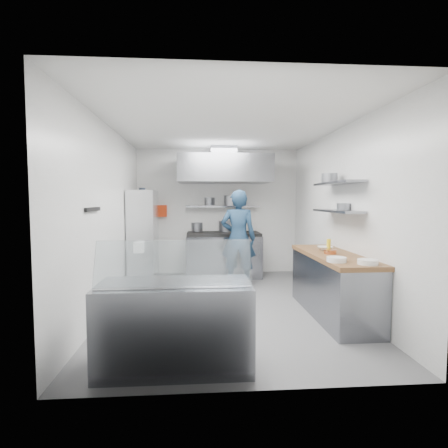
{
  "coord_description": "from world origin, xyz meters",
  "views": [
    {
      "loc": [
        -0.45,
        -5.42,
        1.67
      ],
      "look_at": [
        0.0,
        0.6,
        1.25
      ],
      "focal_mm": 28.0,
      "sensor_mm": 36.0,
      "label": 1
    }
  ],
  "objects": [
    {
      "name": "floor",
      "position": [
        0.0,
        0.0,
        0.0
      ],
      "size": [
        5.0,
        5.0,
        0.0
      ],
      "primitive_type": "plane",
      "color": "#57575A",
      "rests_on": "ground"
    },
    {
      "name": "ceiling",
      "position": [
        0.0,
        0.0,
        2.8
      ],
      "size": [
        5.0,
        5.0,
        0.0
      ],
      "primitive_type": "plane",
      "rotation": [
        3.14,
        0.0,
        0.0
      ],
      "color": "silver",
      "rests_on": "wall_back"
    },
    {
      "name": "wall_back",
      "position": [
        0.0,
        2.5,
        1.4
      ],
      "size": [
        3.6,
        2.8,
        0.02
      ],
      "primitive_type": "cube",
      "rotation": [
        1.57,
        0.0,
        0.0
      ],
      "color": "white",
      "rests_on": "floor"
    },
    {
      "name": "wall_front",
      "position": [
        0.0,
        -2.5,
        1.4
      ],
      "size": [
        3.6,
        2.8,
        0.02
      ],
      "primitive_type": "cube",
      "rotation": [
        -1.57,
        0.0,
        0.0
      ],
      "color": "white",
      "rests_on": "floor"
    },
    {
      "name": "wall_left",
      "position": [
        -1.8,
        0.0,
        1.4
      ],
      "size": [
        2.8,
        5.0,
        0.02
      ],
      "primitive_type": "cube",
      "rotation": [
        1.57,
        0.0,
        1.57
      ],
      "color": "white",
      "rests_on": "floor"
    },
    {
      "name": "wall_right",
      "position": [
        1.8,
        0.0,
        1.4
      ],
      "size": [
        2.8,
        5.0,
        0.02
      ],
      "primitive_type": "cube",
      "rotation": [
        1.57,
        0.0,
        -1.57
      ],
      "color": "white",
      "rests_on": "floor"
    },
    {
      "name": "gas_range",
      "position": [
        0.1,
        2.1,
        0.45
      ],
      "size": [
        1.6,
        0.8,
        0.9
      ],
      "primitive_type": "cube",
      "color": "gray",
      "rests_on": "floor"
    },
    {
      "name": "cooktop",
      "position": [
        0.1,
        2.1,
        0.93
      ],
      "size": [
        1.57,
        0.78,
        0.06
      ],
      "primitive_type": "cube",
      "color": "black",
      "rests_on": "gas_range"
    },
    {
      "name": "stock_pot_left",
      "position": [
        -0.47,
        2.43,
        1.06
      ],
      "size": [
        0.25,
        0.25,
        0.2
      ],
      "primitive_type": "cylinder",
      "color": "slate",
      "rests_on": "cooktop"
    },
    {
      "name": "stock_pot_mid",
      "position": [
        0.2,
        2.31,
        1.08
      ],
      "size": [
        0.37,
        0.37,
        0.24
      ],
      "primitive_type": "cylinder",
      "color": "slate",
      "rests_on": "cooktop"
    },
    {
      "name": "stock_pot_right",
      "position": [
        0.44,
        2.2,
        1.04
      ],
      "size": [
        0.27,
        0.27,
        0.16
      ],
      "primitive_type": "cylinder",
      "color": "slate",
      "rests_on": "cooktop"
    },
    {
      "name": "over_range_shelf",
      "position": [
        0.1,
        2.34,
        1.52
      ],
      "size": [
        1.6,
        0.3,
        0.04
      ],
      "primitive_type": "cube",
      "color": "gray",
      "rests_on": "wall_back"
    },
    {
      "name": "shelf_pot_a",
      "position": [
        -0.19,
        2.59,
        1.63
      ],
      "size": [
        0.29,
        0.29,
        0.18
      ],
      "primitive_type": "cylinder",
      "color": "slate",
      "rests_on": "over_range_shelf"
    },
    {
      "name": "shelf_pot_b",
      "position": [
        0.27,
        2.11,
        1.65
      ],
      "size": [
        0.31,
        0.31,
        0.22
      ],
      "primitive_type": "cylinder",
      "color": "slate",
      "rests_on": "over_range_shelf"
    },
    {
      "name": "extractor_hood",
      "position": [
        0.1,
        1.93,
        2.3
      ],
      "size": [
        1.9,
        1.15,
        0.55
      ],
      "primitive_type": "cube",
      "color": "gray",
      "rests_on": "wall_back"
    },
    {
      "name": "hood_duct",
      "position": [
        0.1,
        2.15,
        2.68
      ],
      "size": [
        0.55,
        0.55,
        0.24
      ],
      "primitive_type": "cube",
      "color": "slate",
      "rests_on": "extractor_hood"
    },
    {
      "name": "red_firebox",
      "position": [
        -1.25,
        2.44,
        1.42
      ],
      "size": [
        0.22,
        0.1,
        0.26
      ],
      "primitive_type": "cube",
      "color": "red",
      "rests_on": "wall_back"
    },
    {
      "name": "chef",
      "position": [
        0.33,
        1.25,
        0.93
      ],
      "size": [
        0.75,
        0.57,
        1.86
      ],
      "primitive_type": "imported",
      "rotation": [
        0.0,
        0.0,
        2.94
      ],
      "color": "#182F48",
      "rests_on": "floor"
    },
    {
      "name": "wire_rack",
      "position": [
        -1.53,
        1.55,
        0.93
      ],
      "size": [
        0.5,
        0.9,
        1.85
      ],
      "primitive_type": "cube",
      "color": "silver",
      "rests_on": "floor"
    },
    {
      "name": "rack_bin_a",
      "position": [
        -1.53,
        1.02,
        0.8
      ],
      "size": [
        0.17,
        0.21,
        0.19
      ],
      "primitive_type": "cube",
      "color": "white",
      "rests_on": "wire_rack"
    },
    {
      "name": "rack_bin_b",
      "position": [
        -1.53,
        1.4,
        1.3
      ],
      "size": [
        0.15,
        0.2,
        0.18
      ],
      "primitive_type": "cube",
      "color": "yellow",
      "rests_on": "wire_rack"
    },
    {
      "name": "rack_jar",
      "position": [
        -1.48,
        1.18,
        1.8
      ],
      "size": [
        0.12,
        0.12,
        0.18
      ],
      "primitive_type": "cylinder",
      "color": "black",
      "rests_on": "wire_rack"
    },
    {
      "name": "knife_strip",
      "position": [
        -1.78,
        -0.9,
        1.55
      ],
      "size": [
        0.04,
        0.55,
        0.05
      ],
      "primitive_type": "cube",
      "color": "black",
      "rests_on": "wall_left"
    },
    {
      "name": "prep_counter_base",
      "position": [
        1.48,
        -0.6,
        0.42
      ],
      "size": [
        0.62,
        2.0,
        0.84
      ],
      "primitive_type": "cube",
      "color": "gray",
      "rests_on": "floor"
    },
    {
      "name": "prep_counter_top",
      "position": [
        1.48,
        -0.6,
        0.87
      ],
      "size": [
        0.65,
        2.04,
        0.06
      ],
      "primitive_type": "cube",
      "color": "brown",
      "rests_on": "prep_counter_base"
    },
    {
      "name": "plate_stack_a",
      "position": [
        1.57,
        -1.44,
        0.93
      ],
      "size": [
        0.24,
        0.24,
        0.06
      ],
      "primitive_type": "cylinder",
      "color": "white",
      "rests_on": "prep_counter_top"
    },
    {
      "name": "plate_stack_b",
      "position": [
        1.26,
        -1.24,
        0.93
      ],
      "size": [
        0.24,
        0.24,
        0.06
      ],
      "primitive_type": "cylinder",
      "color": "white",
      "rests_on": "prep_counter_top"
    },
    {
      "name": "copper_pan",
      "position": [
        1.43,
        -0.6,
        0.93
      ],
      "size": [
        0.17,
        0.17,
        0.06
      ],
      "primitive_type": "cylinder",
      "color": "#BF6536",
      "rests_on": "prep_counter_top"
    },
    {
      "name": "squeeze_bottle",
      "position": [
        1.51,
        -0.34,
        0.99
      ],
      "size": [
        0.06,
        0.06,
        0.18
      ],
      "primitive_type": "cylinder",
      "color": "yellow",
      "rests_on": "prep_counter_top"
    },
    {
      "name": "mixing_bowl",
      "position": [
        1.49,
        -0.25,
        0.93
      ],
      "size": [
        0.26,
        0.26,
        0.06
      ],
      "primitive_type": "imported",
      "rotation": [
        0.0,
        0.0,
        -0.12
      ],
      "color": "white",
      "rests_on": "prep_counter_top"
    },
    {
      "name": "wall_shelf_lower",
      "position": [
        1.64,
        -0.3,
        1.5
      ],
      "size": [
        0.3,
        1.3,
        0.04
      ],
      "primitive_type": "cube",
      "color": "gray",
      "rests_on": "wall_right"
    },
    {
      "name": "wall_shelf_upper",
      "position": [
        1.64,
        -0.3,
        1.92
      ],
      "size": [
        0.3,
        1.3,
        0.04
      ],
      "primitive_type": "cube",
      "color": "gray",
      "rests_on": "wall_right"
    },
    {
      "name": "shelf_pot_c",
      "position": [
        1.71,
        -0.37,
        1.57
      ],
      "size": [
        0.2,
        0.2,
        0.1
      ],
      "primitive_type": "cylinder",
      "color": "slate",
      "rests_on": "wall_shelf_lower"
    },
    {
      "name": "shelf_pot_d",
      "position": [
        1.6,
        -0.08,
        2.01
      ],
      "size": [
        0.24,
        0.24,
        0.14
      ],
      "primitive_type": "cylinder",
      "color": "slate",
      "rests_on": "wall_shelf_upper"
    },
    {
      "name": "display_case",
      "position": [
        -0.68,
        -2.0,
        0.42
      ],
      "size": [
        1.5,
        0.7,
        0.85
      ],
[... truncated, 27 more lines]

